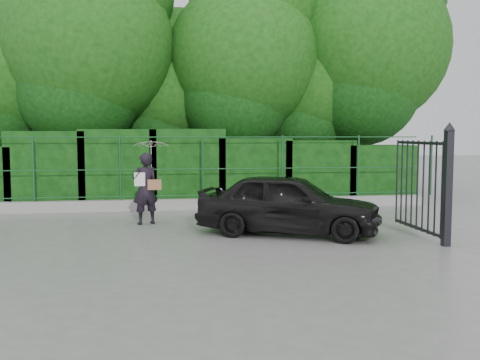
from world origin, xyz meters
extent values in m
plane|color=gray|center=(0.00, 0.00, 0.00)|extent=(80.00, 80.00, 0.00)
cube|color=#9E9E99|center=(0.00, 4.50, 0.15)|extent=(14.00, 0.25, 0.30)
cylinder|color=#184C24|center=(-4.20, 4.50, 1.20)|extent=(0.06, 0.06, 1.80)
cylinder|color=#184C24|center=(-1.90, 4.50, 1.20)|extent=(0.06, 0.06, 1.80)
cylinder|color=#184C24|center=(0.40, 4.50, 1.20)|extent=(0.06, 0.06, 1.80)
cylinder|color=#184C24|center=(2.70, 4.50, 1.20)|extent=(0.06, 0.06, 1.80)
cylinder|color=#184C24|center=(5.00, 4.50, 1.20)|extent=(0.06, 0.06, 1.80)
cylinder|color=#184C24|center=(7.30, 4.50, 1.20)|extent=(0.06, 0.06, 1.80)
cylinder|color=#184C24|center=(0.00, 4.50, 0.40)|extent=(13.60, 0.03, 0.03)
cylinder|color=#184C24|center=(0.00, 4.50, 1.15)|extent=(13.60, 0.03, 0.03)
cylinder|color=#184C24|center=(0.00, 4.50, 2.05)|extent=(13.60, 0.03, 0.03)
cube|color=black|center=(-4.00, 5.50, 1.11)|extent=(2.20, 1.20, 2.22)
cube|color=black|center=(-2.00, 5.50, 1.14)|extent=(2.20, 1.20, 2.28)
cube|color=black|center=(0.00, 5.50, 1.14)|extent=(2.20, 1.20, 2.29)
cube|color=black|center=(2.00, 5.50, 1.01)|extent=(2.20, 1.20, 2.01)
cube|color=black|center=(4.00, 5.50, 0.97)|extent=(2.20, 1.20, 1.94)
cube|color=black|center=(6.00, 5.50, 0.89)|extent=(2.20, 1.20, 1.79)
cylinder|color=black|center=(-5.50, 8.00, 1.88)|extent=(0.36, 0.36, 3.75)
sphere|color=#14470F|center=(-5.50, 8.00, 4.12)|extent=(4.50, 4.50, 4.50)
cylinder|color=black|center=(-3.00, 7.20, 2.25)|extent=(0.36, 0.36, 4.50)
sphere|color=#14470F|center=(-3.00, 7.20, 4.95)|extent=(5.40, 5.40, 5.40)
cylinder|color=black|center=(-0.50, 8.50, 1.62)|extent=(0.36, 0.36, 3.25)
sphere|color=#14470F|center=(-0.50, 8.50, 3.58)|extent=(3.90, 3.90, 3.90)
cylinder|color=black|center=(2.00, 7.50, 2.12)|extent=(0.36, 0.36, 4.25)
sphere|color=#14470F|center=(2.00, 7.50, 4.68)|extent=(5.10, 5.10, 5.10)
cylinder|color=black|center=(4.50, 8.20, 1.75)|extent=(0.36, 0.36, 3.50)
sphere|color=#14470F|center=(4.50, 8.20, 3.85)|extent=(4.20, 4.20, 4.20)
cylinder|color=black|center=(6.50, 7.80, 2.38)|extent=(0.36, 0.36, 4.75)
sphere|color=#14470F|center=(6.50, 7.80, 5.23)|extent=(5.70, 5.70, 5.70)
cube|color=black|center=(4.60, -1.20, 1.10)|extent=(0.14, 0.14, 2.20)
cone|color=black|center=(4.60, -1.20, 2.28)|extent=(0.22, 0.22, 0.16)
cube|color=black|center=(4.60, -0.05, 0.15)|extent=(0.05, 2.00, 0.06)
cube|color=black|center=(4.60, -0.05, 1.95)|extent=(0.05, 2.00, 0.06)
cylinder|color=black|center=(4.60, -1.00, 1.05)|extent=(0.04, 0.04, 1.90)
cylinder|color=black|center=(4.60, -0.75, 1.05)|extent=(0.04, 0.04, 1.90)
cylinder|color=black|center=(4.60, -0.50, 1.05)|extent=(0.04, 0.04, 1.90)
cylinder|color=black|center=(4.60, -0.25, 1.05)|extent=(0.04, 0.04, 1.90)
cylinder|color=black|center=(4.60, 0.00, 1.05)|extent=(0.04, 0.04, 1.90)
cylinder|color=black|center=(4.60, 0.25, 1.05)|extent=(0.04, 0.04, 1.90)
cylinder|color=black|center=(4.60, 0.50, 1.05)|extent=(0.04, 0.04, 1.90)
cylinder|color=black|center=(4.60, 0.75, 1.05)|extent=(0.04, 0.04, 1.90)
cylinder|color=black|center=(4.60, 1.00, 1.05)|extent=(0.04, 0.04, 1.90)
imported|color=black|center=(-1.15, 2.17, 0.85)|extent=(0.73, 0.61, 1.70)
imported|color=white|center=(-1.00, 2.22, 1.61)|extent=(0.88, 0.90, 0.81)
cube|color=#976144|center=(-0.93, 2.09, 0.95)|extent=(0.32, 0.15, 0.24)
cube|color=white|center=(-1.27, 2.05, 1.08)|extent=(0.25, 0.02, 0.32)
imported|color=black|center=(1.91, 0.42, 0.66)|extent=(4.16, 3.00, 1.32)
camera|label=1|loc=(-0.76, -10.59, 2.13)|focal=40.00mm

